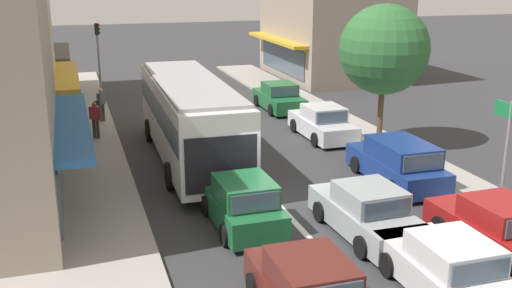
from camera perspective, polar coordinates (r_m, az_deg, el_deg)
name	(u,v)px	position (r m, az deg, el deg)	size (l,w,h in m)	color
ground_plane	(281,207)	(19.11, 2.36, -6.02)	(140.00, 140.00, 0.00)	#353538
lane_centre_line	(245,169)	(22.67, -1.05, -2.36)	(0.20, 28.00, 0.01)	silver
sidewalk_left	(57,168)	(23.74, -18.44, -2.19)	(5.20, 44.00, 0.14)	#A39E96
kerb_right	(367,140)	(26.70, 10.57, 0.37)	(2.80, 44.00, 0.12)	#A39E96
building_right_far	(331,20)	(42.41, 7.16, 11.66)	(8.13, 10.22, 7.89)	gray
city_bus	(190,114)	(23.25, -6.34, 2.83)	(2.92, 10.91, 3.23)	silver
sedan_adjacent_lane_trail	(367,213)	(17.24, 10.57, -6.47)	(2.02, 4.26, 1.47)	#9EA3A8
sedan_behind_bus_mid	(450,271)	(14.56, 18.02, -11.46)	(1.92, 4.21, 1.47)	silver
hatchback_behind_bus_near	(243,205)	(17.40, -1.26, -5.79)	(1.86, 3.72, 1.54)	#1E6638
parked_sedan_kerb_front	(498,229)	(17.18, 22.08, -7.52)	(2.02, 4.26, 1.47)	maroon
parked_wagon_kerb_second	(398,163)	(21.52, 13.37, -1.77)	(1.97, 4.51, 1.58)	navy
parked_sedan_kerb_third	(323,123)	(26.84, 6.36, 1.96)	(1.91, 4.21, 1.47)	silver
parked_sedan_kerb_rear	(279,98)	(32.14, 2.21, 4.43)	(1.92, 4.21, 1.47)	#1E6638
traffic_light_downstreet	(98,46)	(37.62, -14.82, 9.02)	(0.33, 0.24, 4.20)	gray
directional_road_sign	(509,132)	(19.00, 22.95, 1.05)	(0.10, 1.40, 3.60)	gray
street_tree_right	(384,50)	(25.40, 12.11, 8.78)	(3.71, 3.71, 5.96)	brown
pedestrian_with_handbag_near	(101,102)	(30.00, -14.53, 3.85)	(0.57, 0.54, 1.63)	#4C4742
pedestrian_browsing_midblock	(95,118)	(26.97, -15.08, 2.45)	(0.49, 0.39, 1.63)	#333338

